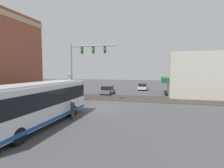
% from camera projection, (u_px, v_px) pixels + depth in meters
% --- Properties ---
extents(ground_plane, '(120.00, 120.00, 0.00)m').
position_uv_depth(ground_plane, '(104.00, 108.00, 19.42)').
color(ground_plane, '#424244').
extents(shop_building, '(11.79, 8.58, 6.91)m').
position_uv_depth(shop_building, '(190.00, 75.00, 30.09)').
color(shop_building, beige).
rests_on(shop_building, ground).
extents(city_bus, '(10.45, 2.59, 3.25)m').
position_uv_depth(city_bus, '(40.00, 102.00, 13.23)').
color(city_bus, silver).
rests_on(city_bus, ground).
extents(traffic_signal_gantry, '(0.42, 6.59, 7.84)m').
position_uv_depth(traffic_signal_gantry, '(84.00, 59.00, 23.67)').
color(traffic_signal_gantry, gray).
rests_on(traffic_signal_gantry, ground).
extents(crossing_signal, '(1.41, 1.18, 3.81)m').
position_uv_depth(crossing_signal, '(71.00, 84.00, 24.39)').
color(crossing_signal, gray).
rests_on(crossing_signal, ground).
extents(rail_track_near, '(2.60, 60.00, 0.15)m').
position_uv_depth(rail_track_near, '(116.00, 99.00, 25.20)').
color(rail_track_near, '#332D28').
rests_on(rail_track_near, ground).
extents(rail_track_far, '(2.60, 60.00, 0.15)m').
position_uv_depth(rail_track_far, '(121.00, 96.00, 28.28)').
color(rail_track_far, '#332D28').
rests_on(rail_track_far, ground).
extents(parked_car_grey, '(4.30, 1.82, 1.49)m').
position_uv_depth(parked_car_grey, '(108.00, 90.00, 30.80)').
color(parked_car_grey, slate).
rests_on(parked_car_grey, ground).
extents(parked_car_white, '(4.23, 1.82, 1.46)m').
position_uv_depth(parked_car_white, '(143.00, 87.00, 37.63)').
color(parked_car_white, silver).
rests_on(parked_car_white, ground).
extents(pedestrian_near_bus, '(0.34, 0.34, 1.70)m').
position_uv_depth(pedestrian_near_bus, '(73.00, 110.00, 14.72)').
color(pedestrian_near_bus, '#473828').
rests_on(pedestrian_near_bus, ground).
extents(pedestrian_at_crossing, '(0.34, 0.34, 1.63)m').
position_uv_depth(pedestrian_at_crossing, '(82.00, 94.00, 24.64)').
color(pedestrian_at_crossing, '#2D3351').
rests_on(pedestrian_at_crossing, ground).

